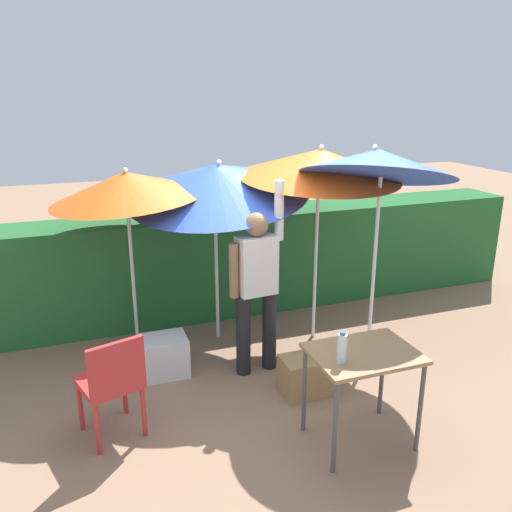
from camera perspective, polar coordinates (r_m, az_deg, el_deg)
ground_plane at (r=5.36m, az=1.11°, el=-12.22°), size 24.00×24.00×0.00m
hedge_row at (r=6.50m, az=-3.90°, el=-0.70°), size 8.00×0.70×1.24m
umbrella_rainbow at (r=5.46m, az=-4.27°, el=8.21°), size 1.95×1.93×2.17m
umbrella_orange at (r=5.47m, az=6.97°, el=9.92°), size 1.68×1.69×2.16m
umbrella_yellow at (r=5.38m, az=-13.90°, el=7.42°), size 1.54×1.53×1.97m
umbrella_navy at (r=5.08m, az=13.07°, el=9.78°), size 1.53×1.48×2.42m
person_vendor at (r=4.96m, az=0.06°, el=-2.80°), size 0.56×0.25×1.88m
chair_plastic at (r=4.34m, az=-15.34°, el=-12.91°), size 0.55×0.55×0.89m
cooler_box at (r=5.28m, az=-9.94°, el=-10.62°), size 0.45×0.35×0.39m
crate_cardboard at (r=4.94m, az=5.57°, el=-12.74°), size 0.47×0.32×0.35m
folding_table at (r=4.15m, az=11.54°, el=-11.34°), size 0.80×0.60×0.79m
bottle_water at (r=3.88m, az=9.31°, el=-9.81°), size 0.07×0.07×0.24m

